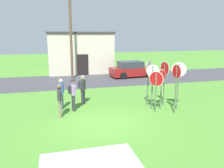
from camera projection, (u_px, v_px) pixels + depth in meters
name	position (u px, v px, depth m)	size (l,w,h in m)	color
ground_plane	(101.00, 123.00, 10.70)	(80.00, 80.00, 0.00)	#518E33
street_asphalt	(77.00, 81.00, 20.24)	(60.00, 6.40, 0.01)	#424247
concrete_path	(91.00, 167.00, 7.14)	(3.20, 2.40, 0.01)	#ADAAA3
building_background	(79.00, 52.00, 24.89)	(6.80, 5.10, 4.29)	beige
utility_pole	(71.00, 30.00, 20.51)	(1.80, 0.24, 8.49)	brown
parked_car_on_street	(132.00, 70.00, 22.05)	(4.43, 2.27, 1.51)	maroon
stop_sign_nearest	(156.00, 84.00, 11.77)	(0.54, 0.63, 2.22)	#51664C
stop_sign_tallest	(161.00, 83.00, 12.33)	(0.60, 0.29, 2.24)	#51664C
stop_sign_low_front	(152.00, 80.00, 12.31)	(0.65, 0.16, 2.47)	#51664C
stop_sign_leaning_right	(164.00, 75.00, 12.97)	(0.13, 0.80, 2.57)	#51664C
stop_sign_far_back	(178.00, 77.00, 12.29)	(0.65, 0.45, 2.60)	#51664C
stop_sign_center_cluster	(148.00, 75.00, 12.85)	(0.59, 0.55, 2.66)	#51664C
stop_sign_rear_left	(176.00, 80.00, 11.58)	(0.09, 0.75, 2.60)	#51664C
person_in_blue	(73.00, 93.00, 12.14)	(0.41, 0.57, 1.74)	#2D2D33
person_near_signs	(60.00, 99.00, 11.21)	(0.23, 0.57, 1.69)	#7A6B56
person_on_left	(82.00, 88.00, 13.27)	(0.46, 0.50, 1.74)	#2D2D33
person_in_dark_shirt	(61.00, 92.00, 12.47)	(0.29, 0.56, 1.69)	#4C5670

